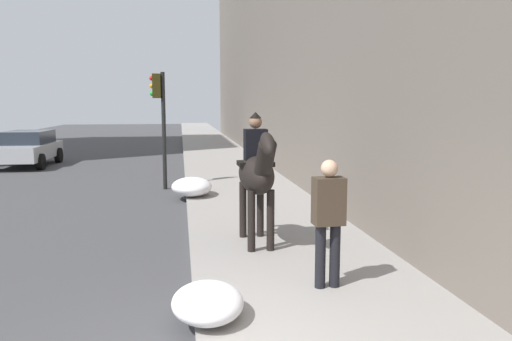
{
  "coord_description": "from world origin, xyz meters",
  "views": [
    {
      "loc": [
        -4.25,
        0.11,
        2.53
      ],
      "look_at": [
        4.0,
        -1.15,
        1.4
      ],
      "focal_mm": 34.58,
      "sensor_mm": 36.0,
      "label": 1
    }
  ],
  "objects_px": {
    "mounted_horse_near": "(257,172)",
    "traffic_light_near_curb": "(160,111)",
    "car_near_lane": "(27,148)",
    "pedestrian_greeting": "(328,215)"
  },
  "relations": [
    {
      "from": "mounted_horse_near",
      "to": "traffic_light_near_curb",
      "type": "height_order",
      "value": "traffic_light_near_curb"
    },
    {
      "from": "traffic_light_near_curb",
      "to": "car_near_lane",
      "type": "bearing_deg",
      "value": 41.06
    },
    {
      "from": "pedestrian_greeting",
      "to": "traffic_light_near_curb",
      "type": "relative_size",
      "value": 0.49
    },
    {
      "from": "traffic_light_near_curb",
      "to": "pedestrian_greeting",
      "type": "bearing_deg",
      "value": -164.21
    },
    {
      "from": "mounted_horse_near",
      "to": "traffic_light_near_curb",
      "type": "distance_m",
      "value": 6.91
    },
    {
      "from": "mounted_horse_near",
      "to": "car_near_lane",
      "type": "height_order",
      "value": "mounted_horse_near"
    },
    {
      "from": "pedestrian_greeting",
      "to": "traffic_light_near_curb",
      "type": "bearing_deg",
      "value": 13.21
    },
    {
      "from": "mounted_horse_near",
      "to": "pedestrian_greeting",
      "type": "distance_m",
      "value": 2.21
    },
    {
      "from": "mounted_horse_near",
      "to": "car_near_lane",
      "type": "relative_size",
      "value": 0.56
    },
    {
      "from": "pedestrian_greeting",
      "to": "mounted_horse_near",
      "type": "bearing_deg",
      "value": 13.72
    }
  ]
}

